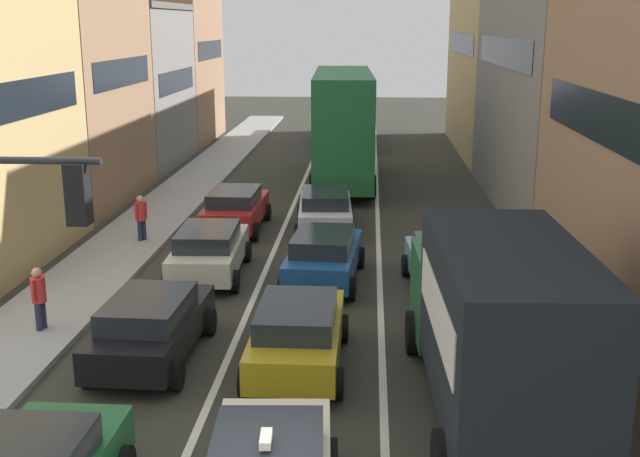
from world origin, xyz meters
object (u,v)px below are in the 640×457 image
object	(u,v)px
hatchback_centre_lane_third	(324,255)
pedestrian_mid_sidewalk	(39,297)
removalist_box_truck	(496,318)
sedan_right_lane_behind_truck	(446,265)
bus_far_queue_secondary	(347,114)
pedestrian_near_kerb	(141,217)
coupe_centre_lane_fourth	(325,210)
bus_mid_queue_primary	(343,122)
wagon_left_lane_second	(151,326)
sedan_left_lane_third	(209,250)
sedan_left_lane_fourth	(235,208)
sedan_centre_lane_second	(298,333)

from	to	relation	value
hatchback_centre_lane_third	pedestrian_mid_sidewalk	world-z (taller)	pedestrian_mid_sidewalk
removalist_box_truck	pedestrian_mid_sidewalk	xyz separation A→B (m)	(-10.05, 3.41, -1.03)
sedan_right_lane_behind_truck	pedestrian_mid_sidewalk	world-z (taller)	pedestrian_mid_sidewalk
bus_far_queue_secondary	pedestrian_near_kerb	bearing A→B (deg)	165.13
removalist_box_truck	coupe_centre_lane_fourth	size ratio (longest dim) A/B	1.77
hatchback_centre_lane_third	bus_mid_queue_primary	bearing A→B (deg)	3.90
wagon_left_lane_second	hatchback_centre_lane_third	world-z (taller)	same
sedan_left_lane_third	sedan_right_lane_behind_truck	distance (m)	6.82
sedan_right_lane_behind_truck	bus_far_queue_secondary	distance (m)	28.36
removalist_box_truck	coupe_centre_lane_fourth	world-z (taller)	removalist_box_truck
bus_mid_queue_primary	pedestrian_near_kerb	xyz separation A→B (m)	(-6.32, -10.69, -1.88)
sedan_left_lane_fourth	sedan_right_lane_behind_truck	size ratio (longest dim) A/B	0.98
bus_mid_queue_primary	pedestrian_mid_sidewalk	world-z (taller)	bus_mid_queue_primary
sedan_centre_lane_second	wagon_left_lane_second	bearing A→B (deg)	86.61
hatchback_centre_lane_third	bus_far_queue_secondary	distance (m)	27.40
sedan_left_lane_fourth	sedan_centre_lane_second	bearing A→B (deg)	-163.10
sedan_left_lane_third	wagon_left_lane_second	bearing A→B (deg)	177.13
removalist_box_truck	sedan_right_lane_behind_truck	size ratio (longest dim) A/B	1.77
sedan_left_lane_third	pedestrian_mid_sidewalk	distance (m)	5.58
sedan_centre_lane_second	sedan_left_lane_third	world-z (taller)	same
wagon_left_lane_second	sedan_left_lane_third	xyz separation A→B (m)	(0.08, 5.89, 0.00)
wagon_left_lane_second	removalist_box_truck	bearing A→B (deg)	-105.23
bus_far_queue_secondary	pedestrian_mid_sidewalk	distance (m)	32.33
sedan_centre_lane_second	sedan_left_lane_fourth	bearing A→B (deg)	16.12
removalist_box_truck	bus_far_queue_secondary	xyz separation A→B (m)	(-3.79, 35.11, -0.21)
coupe_centre_lane_fourth	bus_mid_queue_primary	distance (m)	8.91
sedan_left_lane_third	pedestrian_mid_sidewalk	xyz separation A→B (m)	(-3.10, -4.64, 0.15)
sedan_left_lane_fourth	sedan_left_lane_third	bearing A→B (deg)	-177.66
bus_mid_queue_primary	bus_far_queue_secondary	bearing A→B (deg)	-1.27
sedan_right_lane_behind_truck	pedestrian_near_kerb	distance (m)	10.61
sedan_centre_lane_second	bus_far_queue_secondary	xyz separation A→B (m)	(0.03, 33.15, 0.96)
removalist_box_truck	sedan_left_lane_third	distance (m)	10.70
sedan_centre_lane_second	pedestrian_near_kerb	xyz separation A→B (m)	(-6.08, 9.39, 0.15)
wagon_left_lane_second	sedan_left_lane_fourth	xyz separation A→B (m)	(-0.05, 11.23, 0.00)
removalist_box_truck	sedan_centre_lane_second	bearing A→B (deg)	60.63
bus_far_queue_secondary	hatchback_centre_lane_third	bearing A→B (deg)	179.94
sedan_left_lane_fourth	removalist_box_truck	bearing A→B (deg)	-151.18
sedan_centre_lane_second	bus_mid_queue_primary	size ratio (longest dim) A/B	0.41
bus_mid_queue_primary	pedestrian_mid_sidewalk	xyz separation A→B (m)	(-6.48, -18.63, -1.88)
sedan_left_lane_third	sedan_left_lane_fourth	world-z (taller)	same
removalist_box_truck	pedestrian_mid_sidewalk	size ratio (longest dim) A/B	4.69
pedestrian_near_kerb	sedan_left_lane_third	bearing A→B (deg)	-21.18
sedan_right_lane_behind_truck	bus_mid_queue_primary	bearing A→B (deg)	8.93
coupe_centre_lane_fourth	pedestrian_near_kerb	bearing A→B (deg)	105.24
bus_mid_queue_primary	pedestrian_near_kerb	world-z (taller)	bus_mid_queue_primary
sedan_centre_lane_second	bus_mid_queue_primary	xyz separation A→B (m)	(0.24, 20.08, 2.03)
sedan_left_lane_fourth	bus_mid_queue_primary	distance (m)	9.55
removalist_box_truck	bus_far_queue_secondary	size ratio (longest dim) A/B	0.74
pedestrian_near_kerb	sedan_right_lane_behind_truck	bearing A→B (deg)	2.81
sedan_right_lane_behind_truck	bus_far_queue_secondary	xyz separation A→B (m)	(-3.57, 28.12, 0.96)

